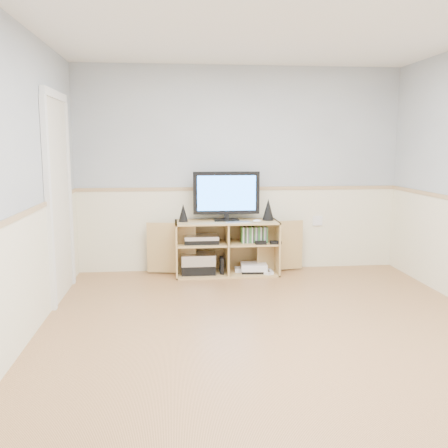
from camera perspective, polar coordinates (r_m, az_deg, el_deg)
The scene contains 11 objects.
room at distance 4.09m, azimuth 4.95°, elevation 4.27°, with size 4.04×4.54×2.54m.
media_cabinet at distance 6.08m, azimuth 0.27°, elevation -2.56°, with size 1.92×0.46×0.65m.
monitor at distance 5.98m, azimuth 0.28°, elevation 3.41°, with size 0.80×0.18×0.59m.
speaker_left at distance 5.94m, azimuth -4.68°, elevation 1.29°, with size 0.11×0.11×0.21m, color black.
speaker_right at distance 6.05m, azimuth 5.07°, elevation 1.65°, with size 0.14×0.14×0.26m, color black.
keyboard at distance 5.85m, azimuth 1.62°, elevation 0.20°, with size 0.28×0.11×0.01m, color silver.
mouse at distance 5.88m, azimuth 3.78°, elevation 0.35°, with size 0.10×0.06×0.04m, color white.
av_components at distance 6.02m, azimuth -2.80°, elevation -3.79°, with size 0.50×0.30×0.47m.
game_consoles at distance 6.11m, azimuth 3.30°, elevation -5.03°, with size 0.45×0.30×0.11m.
game_cases at distance 6.02m, azimuth 3.45°, elevation -1.20°, with size 0.32×0.14×0.19m, color #3F8C3F.
wall_outlet at distance 6.44m, azimuth 10.63°, elevation 0.37°, with size 0.12×0.03×0.12m, color white.
Camera 1 is at (-0.82, -3.88, 1.55)m, focal length 40.00 mm.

